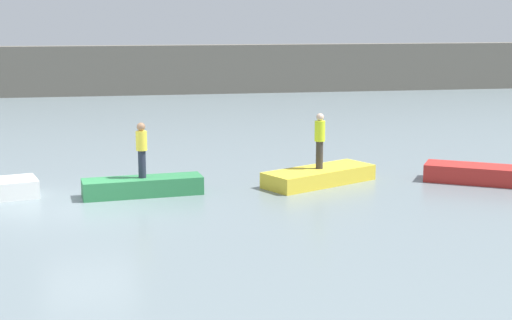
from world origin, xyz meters
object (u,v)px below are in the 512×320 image
person_hiviz_shirt (320,138)px  rowboat_red (489,175)px  person_yellow_shirt (142,147)px  rowboat_green (143,187)px  rowboat_yellow (319,176)px

person_hiviz_shirt → rowboat_red: bearing=-9.5°
rowboat_red → person_yellow_shirt: bearing=-151.0°
rowboat_green → rowboat_yellow: (5.40, 0.58, -0.02)m
rowboat_yellow → person_yellow_shirt: bearing=158.8°
rowboat_yellow → person_hiviz_shirt: (0.00, 0.00, 1.19)m
rowboat_red → person_yellow_shirt: size_ratio=2.40×
rowboat_red → person_hiviz_shirt: person_hiviz_shirt is taller
rowboat_green → person_yellow_shirt: (0.00, 0.00, 1.15)m
rowboat_red → person_hiviz_shirt: (-5.17, 0.87, 1.16)m
person_yellow_shirt → person_hiviz_shirt: person_hiviz_shirt is taller
rowboat_yellow → rowboat_red: 5.25m
rowboat_red → person_yellow_shirt: 10.64m
rowboat_green → person_hiviz_shirt: size_ratio=2.00×
rowboat_green → person_yellow_shirt: person_yellow_shirt is taller
rowboat_green → rowboat_red: size_ratio=0.89×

